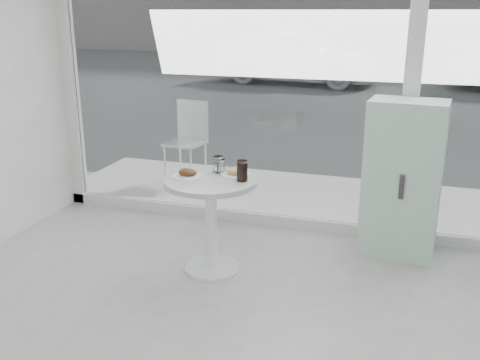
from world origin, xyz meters
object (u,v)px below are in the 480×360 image
(main_table, at_px, (211,206))
(cola_glass, at_px, (242,171))
(mint_cabinet, at_px, (402,179))
(water_tumbler_a, at_px, (218,165))
(patio_chair, at_px, (188,136))
(plate_fritter, at_px, (188,174))
(plate_donut, at_px, (236,173))
(water_tumbler_b, at_px, (221,167))
(car_white, at_px, (296,55))

(main_table, distance_m, cola_glass, 0.38)
(mint_cabinet, bearing_deg, water_tumbler_a, -150.87)
(patio_chair, bearing_deg, plate_fritter, -59.82)
(plate_donut, bearing_deg, patio_chair, 122.66)
(plate_fritter, relative_size, water_tumbler_b, 2.13)
(plate_donut, distance_m, water_tumbler_b, 0.14)
(main_table, xyz_separation_m, cola_glass, (0.25, 0.03, 0.30))
(plate_fritter, bearing_deg, main_table, 3.94)
(mint_cabinet, relative_size, plate_donut, 5.68)
(plate_donut, relative_size, water_tumbler_a, 1.82)
(car_white, bearing_deg, plate_donut, -162.15)
(water_tumbler_a, relative_size, water_tumbler_b, 1.17)
(main_table, bearing_deg, plate_donut, 42.84)
(plate_donut, relative_size, water_tumbler_b, 2.13)
(water_tumbler_b, bearing_deg, mint_cabinet, 24.50)
(main_table, relative_size, cola_glass, 4.89)
(main_table, relative_size, patio_chair, 0.81)
(plate_donut, bearing_deg, water_tumbler_a, 163.05)
(plate_fritter, height_order, water_tumbler_b, water_tumbler_b)
(plate_donut, height_order, water_tumbler_a, water_tumbler_a)
(patio_chair, distance_m, plate_fritter, 2.22)
(patio_chair, bearing_deg, mint_cabinet, -19.50)
(cola_glass, bearing_deg, water_tumbler_a, 146.35)
(mint_cabinet, bearing_deg, main_table, -144.43)
(patio_chair, bearing_deg, main_table, -55.50)
(water_tumbler_a, distance_m, cola_glass, 0.30)
(patio_chair, xyz_separation_m, cola_glass, (1.29, -2.00, 0.26))
(car_white, relative_size, cola_glass, 29.31)
(mint_cabinet, xyz_separation_m, cola_glass, (-1.15, -0.77, 0.19))
(water_tumbler_b, bearing_deg, water_tumbler_a, 148.44)
(plate_fritter, bearing_deg, mint_cabinet, 27.21)
(plate_fritter, bearing_deg, car_white, 97.93)
(water_tumbler_a, bearing_deg, car_white, 98.93)
(patio_chair, relative_size, water_tumbler_a, 7.43)
(car_white, relative_size, plate_donut, 19.91)
(water_tumbler_b, bearing_deg, car_white, 99.07)
(patio_chair, relative_size, car_white, 0.21)
(main_table, relative_size, water_tumbler_a, 6.04)
(main_table, height_order, patio_chair, patio_chair)
(mint_cabinet, height_order, patio_chair, mint_cabinet)
(plate_donut, distance_m, cola_glass, 0.16)
(patio_chair, xyz_separation_m, water_tumbler_a, (1.04, -1.83, 0.24))
(mint_cabinet, bearing_deg, plate_donut, -146.39)
(patio_chair, bearing_deg, water_tumbler_a, -53.25)
(water_tumbler_a, relative_size, cola_glass, 0.81)
(car_white, bearing_deg, water_tumbler_a, -162.91)
(patio_chair, xyz_separation_m, water_tumbler_b, (1.07, -1.85, 0.23))
(patio_chair, relative_size, plate_fritter, 4.10)
(plate_fritter, xyz_separation_m, plate_donut, (0.34, 0.16, -0.01))
(patio_chair, relative_size, cola_glass, 6.01)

